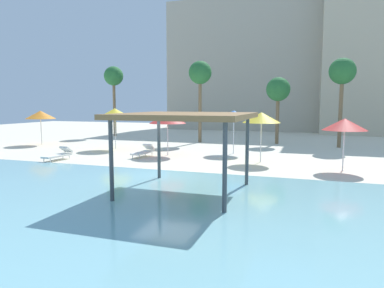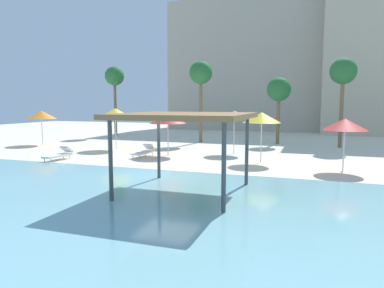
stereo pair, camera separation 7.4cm
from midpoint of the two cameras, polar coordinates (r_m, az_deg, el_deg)
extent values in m
plane|color=beige|center=(15.32, -4.06, -5.58)|extent=(80.00, 80.00, 0.00)
cube|color=#7AB7C1|center=(10.84, -15.16, -10.86)|extent=(44.00, 13.50, 0.04)
cylinder|color=#42474C|center=(15.00, -5.33, -0.59)|extent=(0.14, 0.14, 2.72)
cylinder|color=#42474C|center=(13.88, 9.11, -1.23)|extent=(0.14, 0.14, 2.72)
cylinder|color=#42474C|center=(11.68, -13.00, -2.79)|extent=(0.14, 0.14, 2.72)
cylinder|color=#42474C|center=(10.21, 5.44, -3.99)|extent=(0.14, 0.14, 2.72)
cube|color=olive|center=(12.41, -0.99, 4.65)|extent=(4.50, 4.50, 0.18)
cylinder|color=silver|center=(21.91, -3.85, 0.76)|extent=(0.06, 0.06, 2.01)
cone|color=red|center=(21.81, -3.87, 4.23)|extent=(2.31, 2.31, 0.63)
cylinder|color=silver|center=(22.75, 6.98, 1.21)|extent=(0.06, 0.06, 2.23)
cone|color=blue|center=(22.66, 7.03, 4.74)|extent=(2.10, 2.10, 0.58)
cylinder|color=silver|center=(30.13, -23.27, 1.87)|extent=(0.06, 0.06, 2.05)
cone|color=orange|center=(30.06, -23.39, 4.42)|extent=(2.30, 2.30, 0.63)
cylinder|color=silver|center=(18.34, 23.70, -1.00)|extent=(0.06, 0.06, 1.96)
cone|color=red|center=(18.23, 23.88, 2.96)|extent=(2.08, 2.08, 0.57)
cylinder|color=silver|center=(19.59, 11.35, 0.23)|extent=(0.06, 0.06, 2.20)
cone|color=yellow|center=(19.49, 11.45, 4.28)|extent=(2.09, 2.09, 0.57)
cylinder|color=silver|center=(25.46, -12.28, 1.72)|extent=(0.06, 0.06, 2.26)
cone|color=yellow|center=(25.38, -12.37, 5.00)|extent=(2.38, 2.38, 0.65)
cylinder|color=white|center=(20.71, -8.45, -2.13)|extent=(0.05, 0.05, 0.22)
cylinder|color=white|center=(20.98, -9.55, -2.04)|extent=(0.05, 0.05, 0.22)
cylinder|color=white|center=(21.92, -6.41, -1.62)|extent=(0.05, 0.05, 0.22)
cylinder|color=white|center=(22.17, -7.48, -1.54)|extent=(0.05, 0.05, 0.22)
cube|color=white|center=(21.42, -7.95, -1.40)|extent=(0.77, 1.85, 0.10)
cube|color=white|center=(22.01, -6.93, -0.45)|extent=(0.65, 0.56, 0.40)
cylinder|color=white|center=(20.77, -22.02, -2.52)|extent=(0.05, 0.05, 0.22)
cylinder|color=white|center=(21.11, -22.93, -2.42)|extent=(0.05, 0.05, 0.22)
cylinder|color=white|center=(21.78, -19.30, -2.01)|extent=(0.05, 0.05, 0.22)
cylinder|color=white|center=(22.11, -20.21, -1.92)|extent=(0.05, 0.05, 0.22)
cube|color=white|center=(21.41, -21.11, -1.79)|extent=(0.75, 1.84, 0.10)
cube|color=white|center=(21.90, -19.77, -0.83)|extent=(0.64, 0.56, 0.40)
cylinder|color=brown|center=(29.21, 1.50, 5.61)|extent=(0.28, 0.28, 5.45)
sphere|color=#286B33|center=(29.32, 1.52, 11.62)|extent=(1.90, 1.90, 1.90)
cylinder|color=brown|center=(27.88, 23.32, 4.81)|extent=(0.28, 0.28, 5.24)
sphere|color=#286B33|center=(27.97, 23.60, 10.89)|extent=(1.90, 1.90, 1.90)
cylinder|color=brown|center=(28.90, 13.98, 4.00)|extent=(0.28, 0.28, 4.03)
sphere|color=#286B33|center=(28.90, 14.11, 8.69)|extent=(1.90, 1.90, 1.90)
cylinder|color=brown|center=(35.99, -12.39, 5.79)|extent=(0.28, 0.28, 5.63)
sphere|color=#286B33|center=(36.09, -12.52, 10.82)|extent=(1.90, 1.90, 1.90)
cube|color=#B2A893|center=(46.52, 11.31, 12.19)|extent=(22.03, 9.42, 15.71)
camera|label=1|loc=(0.04, -89.87, 0.01)|focal=32.57mm
camera|label=2|loc=(0.04, 90.13, -0.01)|focal=32.57mm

